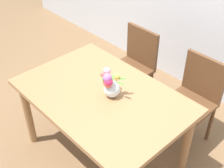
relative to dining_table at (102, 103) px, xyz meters
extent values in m
plane|color=brown|center=(0.00, 0.00, -0.67)|extent=(12.00, 12.00, 0.00)
cube|color=#9E7047|center=(0.00, 0.00, 0.08)|extent=(1.42, 0.95, 0.04)
cylinder|color=#9E7047|center=(-0.63, -0.40, -0.30)|extent=(0.07, 0.07, 0.73)
cylinder|color=#9E7047|center=(-0.63, 0.40, -0.30)|extent=(0.07, 0.07, 0.73)
cylinder|color=#9E7047|center=(0.63, 0.40, -0.30)|extent=(0.07, 0.07, 0.73)
cube|color=brown|center=(-0.39, 0.74, -0.21)|extent=(0.42, 0.42, 0.04)
cylinder|color=brown|center=(-0.21, 0.56, -0.45)|extent=(0.04, 0.04, 0.44)
cylinder|color=brown|center=(-0.57, 0.56, -0.45)|extent=(0.04, 0.04, 0.44)
cylinder|color=brown|center=(-0.21, 0.92, -0.45)|extent=(0.04, 0.04, 0.44)
cylinder|color=brown|center=(-0.57, 0.92, -0.45)|extent=(0.04, 0.04, 0.44)
cube|color=brown|center=(-0.39, 0.93, 0.02)|extent=(0.42, 0.04, 0.42)
cube|color=brown|center=(0.39, 0.74, -0.21)|extent=(0.42, 0.42, 0.04)
cylinder|color=brown|center=(0.57, 0.56, -0.45)|extent=(0.04, 0.04, 0.44)
cylinder|color=brown|center=(0.21, 0.56, -0.45)|extent=(0.04, 0.04, 0.44)
cylinder|color=brown|center=(0.57, 0.92, -0.45)|extent=(0.04, 0.04, 0.44)
cylinder|color=brown|center=(0.21, 0.92, -0.45)|extent=(0.04, 0.04, 0.44)
cube|color=brown|center=(0.39, 0.93, 0.02)|extent=(0.42, 0.04, 0.42)
sphere|color=silver|center=(0.07, 0.04, 0.17)|extent=(0.14, 0.14, 0.14)
sphere|color=#E55B4C|center=(0.02, 0.00, 0.31)|extent=(0.04, 0.04, 0.04)
cylinder|color=#478438|center=(0.02, 0.00, 0.26)|extent=(0.01, 0.01, 0.09)
sphere|color=#D12D66|center=(0.08, 0.00, 0.27)|extent=(0.07, 0.07, 0.07)
cylinder|color=#478438|center=(0.08, 0.00, 0.24)|extent=(0.01, 0.01, 0.05)
sphere|color=#B266C6|center=(0.07, 0.00, 0.30)|extent=(0.07, 0.07, 0.07)
cylinder|color=#478438|center=(0.07, 0.00, 0.26)|extent=(0.01, 0.01, 0.09)
sphere|color=#E55B4C|center=(0.08, 0.00, 0.25)|extent=(0.07, 0.07, 0.07)
cylinder|color=#478438|center=(0.08, 0.00, 0.23)|extent=(0.01, 0.01, 0.03)
sphere|color=#EFD14C|center=(0.09, 0.09, 0.28)|extent=(0.05, 0.05, 0.05)
cylinder|color=#478438|center=(0.09, 0.09, 0.25)|extent=(0.01, 0.01, 0.06)
sphere|color=#EA9EBC|center=(-0.02, 0.08, 0.28)|extent=(0.06, 0.06, 0.06)
cylinder|color=#478438|center=(-0.02, 0.08, 0.25)|extent=(0.01, 0.01, 0.06)
ellipsoid|color=#478438|center=(0.02, 0.01, 0.26)|extent=(0.07, 0.06, 0.02)
ellipsoid|color=#478438|center=(0.03, 0.10, 0.24)|extent=(0.06, 0.07, 0.03)
ellipsoid|color=#478438|center=(0.12, 0.11, 0.26)|extent=(0.06, 0.07, 0.01)
ellipsoid|color=#478438|center=(0.15, 0.07, 0.26)|extent=(0.07, 0.04, 0.01)
camera|label=1|loc=(1.45, -1.24, 1.65)|focal=47.84mm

